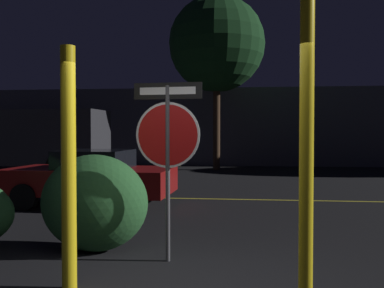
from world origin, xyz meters
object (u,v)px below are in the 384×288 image
yellow_pole_right (307,134)px  delivery_truck (19,138)px  hedge_bush_2 (94,203)px  stop_sign (168,135)px  passing_car_2 (92,177)px  yellow_pole_left (69,169)px  tree_0 (217,44)px

yellow_pole_right → delivery_truck: bearing=126.5°
hedge_bush_2 → delivery_truck: bearing=122.9°
stop_sign → passing_car_2: (-2.53, 4.14, -1.03)m
stop_sign → yellow_pole_right: (1.53, -1.88, 0.03)m
delivery_truck → passing_car_2: bearing=-139.5°
yellow_pole_left → delivery_truck: size_ratio=0.38×
yellow_pole_left → tree_0: (0.82, 15.10, 4.40)m
tree_0 → hedge_bush_2: bearing=-94.5°
yellow_pole_left → hedge_bush_2: size_ratio=1.70×
yellow_pole_left → delivery_truck: 14.42m
yellow_pole_left → delivery_truck: bearing=120.4°
yellow_pole_left → yellow_pole_right: 2.57m
delivery_truck → tree_0: bearing=-69.8°
hedge_bush_2 → yellow_pole_right: bearing=-40.0°
stop_sign → hedge_bush_2: 1.56m
stop_sign → passing_car_2: stop_sign is taller
stop_sign → delivery_truck: 13.94m
yellow_pole_left → stop_sign: bearing=52.0°
passing_car_2 → delivery_truck: 9.15m
yellow_pole_right → tree_0: (-1.62, 15.83, 4.01)m
hedge_bush_2 → passing_car_2: hedge_bush_2 is taller
passing_car_2 → yellow_pole_right: bearing=-143.2°
passing_car_2 → tree_0: tree_0 is taller
tree_0 → passing_car_2: bearing=-104.0°
yellow_pole_left → yellow_pole_right: size_ratio=0.78×
stop_sign → yellow_pole_left: size_ratio=0.90×
hedge_bush_2 → passing_car_2: size_ratio=0.39×
yellow_pole_right → hedge_bush_2: 3.64m
stop_sign → tree_0: (-0.08, 13.94, 4.04)m
yellow_pole_right → delivery_truck: size_ratio=0.49×
hedge_bush_2 → tree_0: bearing=85.5°
yellow_pole_right → yellow_pole_left: bearing=163.4°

